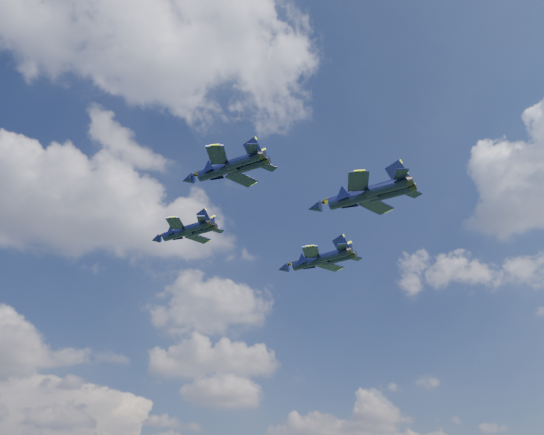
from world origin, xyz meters
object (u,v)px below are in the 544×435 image
Objects in this scene: jet_lead at (176,233)px; jet_left at (216,171)px; jet_slot at (350,198)px; jet_right at (308,262)px.

jet_left is at bearing -128.49° from jet_lead.
jet_slot is (23.61, -21.55, -1.70)m from jet_lead.
jet_left is 0.87× the size of jet_right.
jet_left is 20.45m from jet_slot.
jet_slot is (20.41, 1.31, -0.52)m from jet_left.
jet_left reaches higher than jet_right.
jet_slot reaches higher than jet_left.
jet_lead is 32.01m from jet_slot.
jet_right is 0.95× the size of jet_slot.
jet_slot is at bearing -135.88° from jet_right.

